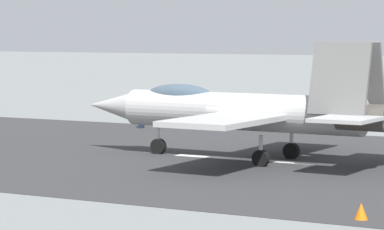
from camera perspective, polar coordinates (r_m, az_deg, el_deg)
ground_plane at (r=46.93m, az=2.77°, el=-2.54°), size 400.00×400.00×0.00m
runway_strip at (r=46.92m, az=2.79°, el=-2.53°), size 240.00×26.00×0.02m
fighter_jet at (r=46.31m, az=3.01°, el=0.29°), size 16.17×13.16×5.54m
crew_person at (r=61.90m, az=-2.90°, el=-0.01°), size 0.67×0.40×1.64m
marker_cone_near at (r=32.31m, az=9.61°, el=-5.44°), size 0.44×0.44×0.55m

